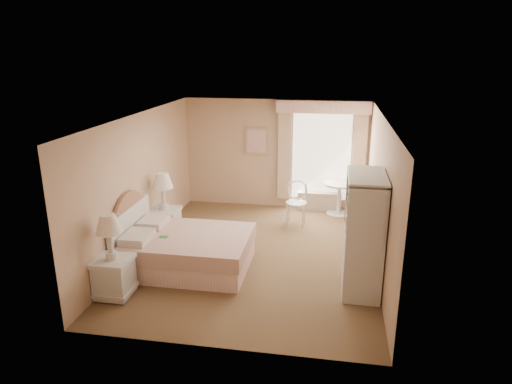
% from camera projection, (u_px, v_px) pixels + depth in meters
% --- Properties ---
extents(room, '(4.21, 5.51, 2.51)m').
position_uv_depth(room, '(255.00, 189.00, 7.91)').
color(room, brown).
rests_on(room, ground).
extents(window, '(2.05, 0.22, 2.51)m').
position_uv_depth(window, '(321.00, 153.00, 10.21)').
color(window, white).
rests_on(window, room).
extents(framed_art, '(0.52, 0.04, 0.62)m').
position_uv_depth(framed_art, '(256.00, 141.00, 10.44)').
color(framed_art, tan).
rests_on(framed_art, room).
extents(bed, '(2.08, 1.57, 1.39)m').
position_uv_depth(bed, '(183.00, 249.00, 7.72)').
color(bed, '#D5908A').
rests_on(bed, room).
extents(nightstand_near, '(0.53, 0.53, 1.29)m').
position_uv_depth(nightstand_near, '(113.00, 267.00, 6.75)').
color(nightstand_near, silver).
rests_on(nightstand_near, room).
extents(nightstand_far, '(0.55, 0.55, 1.33)m').
position_uv_depth(nightstand_far, '(165.00, 216.00, 8.78)').
color(nightstand_far, silver).
rests_on(nightstand_far, room).
extents(round_table, '(0.70, 0.70, 0.74)m').
position_uv_depth(round_table, '(339.00, 193.00, 10.16)').
color(round_table, silver).
rests_on(round_table, room).
extents(cafe_chair, '(0.46, 0.46, 0.92)m').
position_uv_depth(cafe_chair, '(297.00, 199.00, 9.65)').
color(cafe_chair, silver).
rests_on(cafe_chair, room).
extents(armoire, '(0.55, 1.10, 1.83)m').
position_uv_depth(armoire, '(363.00, 242.00, 6.93)').
color(armoire, silver).
rests_on(armoire, room).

